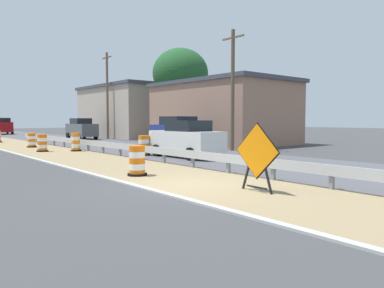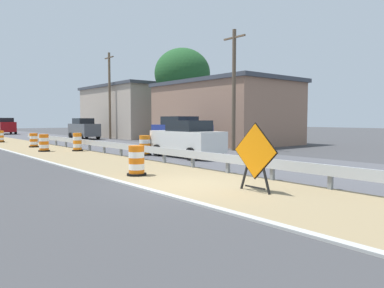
{
  "view_description": "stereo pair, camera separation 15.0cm",
  "coord_description": "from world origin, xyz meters",
  "px_view_note": "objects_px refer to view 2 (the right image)",
  "views": [
    {
      "loc": [
        -6.85,
        -8.52,
        1.99
      ],
      "look_at": [
        3.04,
        3.35,
        0.95
      ],
      "focal_mm": 34.13,
      "sensor_mm": 36.0,
      "label": 1
    },
    {
      "loc": [
        -6.74,
        -8.62,
        1.99
      ],
      "look_at": [
        3.04,
        3.35,
        0.95
      ],
      "focal_mm": 34.13,
      "sensor_mm": 36.0,
      "label": 2
    }
  ],
  "objects_px": {
    "traffic_barrel_far": "(44,144)",
    "car_mid_far_lane": "(181,133)",
    "car_lead_far_lane": "(187,139)",
    "utility_pole_near": "(234,88)",
    "traffic_barrel_close": "(145,146)",
    "car_lead_near_lane": "(5,126)",
    "traffic_barrel_mid": "(77,143)",
    "traffic_barrel_farthest": "(0,137)",
    "car_trailing_near_lane": "(84,129)",
    "traffic_barrel_farther": "(34,141)",
    "traffic_barrel_nearest": "(137,162)",
    "utility_pole_mid": "(110,94)",
    "warning_sign_diamond": "(255,154)"
  },
  "relations": [
    {
      "from": "traffic_barrel_nearest",
      "to": "car_mid_far_lane",
      "type": "height_order",
      "value": "car_mid_far_lane"
    },
    {
      "from": "traffic_barrel_close",
      "to": "car_lead_far_lane",
      "type": "relative_size",
      "value": 0.26
    },
    {
      "from": "warning_sign_diamond",
      "to": "traffic_barrel_close",
      "type": "height_order",
      "value": "warning_sign_diamond"
    },
    {
      "from": "traffic_barrel_close",
      "to": "utility_pole_mid",
      "type": "relative_size",
      "value": 0.13
    },
    {
      "from": "traffic_barrel_close",
      "to": "utility_pole_near",
      "type": "distance_m",
      "value": 7.07
    },
    {
      "from": "traffic_barrel_mid",
      "to": "car_trailing_near_lane",
      "type": "bearing_deg",
      "value": 65.69
    },
    {
      "from": "traffic_barrel_mid",
      "to": "car_mid_far_lane",
      "type": "height_order",
      "value": "car_mid_far_lane"
    },
    {
      "from": "traffic_barrel_mid",
      "to": "traffic_barrel_farthest",
      "type": "height_order",
      "value": "traffic_barrel_mid"
    },
    {
      "from": "utility_pole_near",
      "to": "traffic_barrel_farthest",
      "type": "bearing_deg",
      "value": 117.15
    },
    {
      "from": "warning_sign_diamond",
      "to": "traffic_barrel_nearest",
      "type": "xyz_separation_m",
      "value": [
        -1.01,
        4.61,
        -0.56
      ]
    },
    {
      "from": "traffic_barrel_far",
      "to": "utility_pole_near",
      "type": "xyz_separation_m",
      "value": [
        9.65,
        -6.97,
        3.49
      ]
    },
    {
      "from": "traffic_barrel_farther",
      "to": "car_lead_far_lane",
      "type": "bearing_deg",
      "value": -71.17
    },
    {
      "from": "traffic_barrel_mid",
      "to": "car_lead_far_lane",
      "type": "relative_size",
      "value": 0.26
    },
    {
      "from": "car_mid_far_lane",
      "to": "utility_pole_near",
      "type": "height_order",
      "value": "utility_pole_near"
    },
    {
      "from": "traffic_barrel_close",
      "to": "traffic_barrel_far",
      "type": "bearing_deg",
      "value": 120.51
    },
    {
      "from": "car_trailing_near_lane",
      "to": "car_lead_far_lane",
      "type": "bearing_deg",
      "value": -6.55
    },
    {
      "from": "traffic_barrel_nearest",
      "to": "traffic_barrel_mid",
      "type": "bearing_deg",
      "value": 78.32
    },
    {
      "from": "traffic_barrel_nearest",
      "to": "traffic_barrel_far",
      "type": "relative_size",
      "value": 0.99
    },
    {
      "from": "warning_sign_diamond",
      "to": "car_lead_near_lane",
      "type": "bearing_deg",
      "value": -93.25
    },
    {
      "from": "warning_sign_diamond",
      "to": "utility_pole_near",
      "type": "xyz_separation_m",
      "value": [
        9.2,
        9.78,
        2.94
      ]
    },
    {
      "from": "traffic_barrel_far",
      "to": "car_mid_far_lane",
      "type": "height_order",
      "value": "car_mid_far_lane"
    },
    {
      "from": "traffic_barrel_farther",
      "to": "car_trailing_near_lane",
      "type": "height_order",
      "value": "car_trailing_near_lane"
    },
    {
      "from": "traffic_barrel_far",
      "to": "traffic_barrel_farthest",
      "type": "distance_m",
      "value": 11.89
    },
    {
      "from": "traffic_barrel_farthest",
      "to": "car_mid_far_lane",
      "type": "relative_size",
      "value": 0.23
    },
    {
      "from": "traffic_barrel_farther",
      "to": "traffic_barrel_far",
      "type": "bearing_deg",
      "value": -97.61
    },
    {
      "from": "car_lead_near_lane",
      "to": "utility_pole_near",
      "type": "xyz_separation_m",
      "value": [
        5.07,
        -38.34,
        2.87
      ]
    },
    {
      "from": "traffic_barrel_close",
      "to": "car_trailing_near_lane",
      "type": "xyz_separation_m",
      "value": [
        4.24,
        18.49,
        0.56
      ]
    },
    {
      "from": "traffic_barrel_farthest",
      "to": "car_trailing_near_lane",
      "type": "height_order",
      "value": "car_trailing_near_lane"
    },
    {
      "from": "traffic_barrel_farther",
      "to": "car_mid_far_lane",
      "type": "distance_m",
      "value": 10.76
    },
    {
      "from": "traffic_barrel_mid",
      "to": "traffic_barrel_nearest",
      "type": "bearing_deg",
      "value": -101.68
    },
    {
      "from": "traffic_barrel_nearest",
      "to": "car_mid_far_lane",
      "type": "bearing_deg",
      "value": 44.79
    },
    {
      "from": "traffic_barrel_farther",
      "to": "car_lead_near_lane",
      "type": "relative_size",
      "value": 0.21
    },
    {
      "from": "car_lead_near_lane",
      "to": "utility_pole_near",
      "type": "bearing_deg",
      "value": -170.52
    },
    {
      "from": "traffic_barrel_far",
      "to": "utility_pole_near",
      "type": "height_order",
      "value": "utility_pole_near"
    },
    {
      "from": "traffic_barrel_far",
      "to": "car_mid_far_lane",
      "type": "xyz_separation_m",
      "value": [
        7.79,
        -3.85,
        0.61
      ]
    },
    {
      "from": "car_lead_far_lane",
      "to": "traffic_barrel_nearest",
      "type": "bearing_deg",
      "value": 124.42
    },
    {
      "from": "traffic_barrel_close",
      "to": "car_trailing_near_lane",
      "type": "bearing_deg",
      "value": 77.07
    },
    {
      "from": "traffic_barrel_close",
      "to": "car_lead_near_lane",
      "type": "bearing_deg",
      "value": 88.44
    },
    {
      "from": "warning_sign_diamond",
      "to": "traffic_barrel_mid",
      "type": "relative_size",
      "value": 1.68
    },
    {
      "from": "traffic_barrel_farthest",
      "to": "utility_pole_near",
      "type": "height_order",
      "value": "utility_pole_near"
    },
    {
      "from": "traffic_barrel_farther",
      "to": "car_lead_near_lane",
      "type": "bearing_deg",
      "value": 81.58
    },
    {
      "from": "car_lead_near_lane",
      "to": "traffic_barrel_close",
      "type": "bearing_deg",
      "value": -179.6
    },
    {
      "from": "traffic_barrel_mid",
      "to": "traffic_barrel_farthest",
      "type": "xyz_separation_m",
      "value": [
        -1.76,
        12.89,
        -0.06
      ]
    },
    {
      "from": "traffic_barrel_farther",
      "to": "car_lead_far_lane",
      "type": "xyz_separation_m",
      "value": [
        4.23,
        -12.4,
        0.52
      ]
    },
    {
      "from": "car_lead_far_lane",
      "to": "utility_pole_near",
      "type": "distance_m",
      "value": 5.89
    },
    {
      "from": "utility_pole_mid",
      "to": "traffic_barrel_farther",
      "type": "bearing_deg",
      "value": -143.34
    },
    {
      "from": "warning_sign_diamond",
      "to": "traffic_barrel_mid",
      "type": "bearing_deg",
      "value": -93.03
    },
    {
      "from": "traffic_barrel_farthest",
      "to": "car_lead_far_lane",
      "type": "distance_m",
      "value": 20.78
    },
    {
      "from": "traffic_barrel_mid",
      "to": "car_lead_near_lane",
      "type": "xyz_separation_m",
      "value": [
        2.85,
        32.38,
        0.59
      ]
    },
    {
      "from": "car_lead_far_lane",
      "to": "utility_pole_mid",
      "type": "relative_size",
      "value": 0.49
    }
  ]
}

